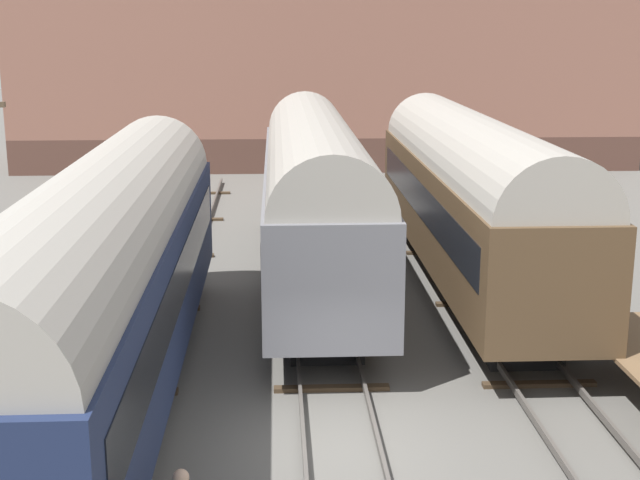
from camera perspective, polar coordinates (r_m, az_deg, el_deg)
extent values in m
plane|color=#56544F|center=(17.57, 1.38, -13.46)|extent=(200.00, 200.00, 0.00)
cube|color=#4C4742|center=(17.96, -16.69, -12.79)|extent=(0.08, 60.00, 0.16)
cube|color=#4C4742|center=(17.68, -12.05, -12.95)|extent=(0.08, 60.00, 0.16)
cube|color=#3D2D1E|center=(20.53, -12.73, -9.50)|extent=(2.60, 0.24, 0.10)
cube|color=#3D2D1E|center=(26.09, -10.54, -4.34)|extent=(2.60, 0.24, 0.10)
cube|color=#3D2D1E|center=(31.81, -9.15, -1.00)|extent=(2.60, 0.24, 0.10)
cube|color=#3D2D1E|center=(37.62, -8.19, 1.31)|extent=(2.60, 0.24, 0.10)
cube|color=#3D2D1E|center=(43.48, -7.48, 3.00)|extent=(2.60, 0.24, 0.10)
cube|color=#4C4742|center=(17.46, -1.03, -12.98)|extent=(0.08, 60.00, 0.16)
cube|color=#4C4742|center=(17.55, 3.78, -12.86)|extent=(0.08, 60.00, 0.16)
cube|color=#3D2D1E|center=(20.26, 0.75, -9.47)|extent=(2.60, 0.24, 0.10)
cube|color=#3D2D1E|center=(25.88, -0.08, -4.25)|extent=(2.60, 0.24, 0.10)
cube|color=#3D2D1E|center=(31.64, -0.60, -0.91)|extent=(2.60, 0.24, 0.10)
cube|color=#3D2D1E|center=(37.47, -0.97, 1.40)|extent=(2.60, 0.24, 0.10)
cube|color=#3D2D1E|center=(43.35, -1.23, 3.08)|extent=(2.60, 0.24, 0.10)
cube|color=#4C4742|center=(18.21, 14.38, -12.26)|extent=(0.08, 60.00, 0.16)
cube|color=#4C4742|center=(18.67, 18.68, -11.90)|extent=(0.08, 60.00, 0.16)
cube|color=#3D2D1E|center=(21.07, 13.86, -8.95)|extent=(2.60, 0.24, 0.10)
cube|color=#3D2D1E|center=(26.52, 10.21, -4.03)|extent=(2.60, 0.24, 0.10)
cube|color=#3D2D1E|center=(32.16, 7.85, -0.80)|extent=(2.60, 0.24, 0.10)
cube|color=#3D2D1E|center=(37.91, 6.20, 1.46)|extent=(2.60, 0.24, 0.10)
cube|color=#3D2D1E|center=(43.73, 4.99, 3.12)|extent=(2.60, 0.24, 0.10)
cube|color=black|center=(33.55, 7.39, 0.62)|extent=(1.80, 2.40, 1.00)
cube|color=black|center=(22.80, 12.43, -5.90)|extent=(1.80, 2.40, 1.00)
cube|color=#4C3823|center=(27.65, 9.58, 1.89)|extent=(3.09, 17.64, 2.92)
cube|color=black|center=(27.58, 9.60, 2.60)|extent=(3.13, 16.23, 1.05)
cylinder|color=gray|center=(27.39, 9.70, 4.87)|extent=(2.93, 17.29, 2.93)
cube|color=black|center=(34.02, -0.78, 0.91)|extent=(1.80, 2.40, 1.00)
cube|color=black|center=(22.59, 0.33, -5.75)|extent=(1.80, 2.40, 1.00)
cube|color=slate|center=(27.80, -0.34, 2.16)|extent=(3.06, 18.29, 2.93)
cube|color=black|center=(27.73, -0.34, 2.87)|extent=(3.10, 16.83, 1.05)
cylinder|color=gray|center=(27.55, -0.35, 5.14)|extent=(2.91, 17.93, 2.91)
cube|color=black|center=(25.28, -10.80, -3.86)|extent=(1.80, 2.40, 1.00)
cube|color=#192342|center=(19.12, -13.43, -3.60)|extent=(3.04, 18.24, 2.91)
cube|color=black|center=(19.02, -13.48, -2.60)|extent=(3.08, 16.78, 1.05)
cylinder|color=gray|center=(18.75, -13.67, 0.65)|extent=(2.89, 17.88, 2.89)
cylinder|color=brown|center=(23.12, 16.04, -5.95)|extent=(0.20, 0.20, 0.92)
sphere|color=tan|center=(13.25, -8.89, -14.77)|extent=(0.24, 0.24, 0.24)
cube|color=#4F342A|center=(54.49, 0.25, 6.22)|extent=(34.82, 11.03, 1.91)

